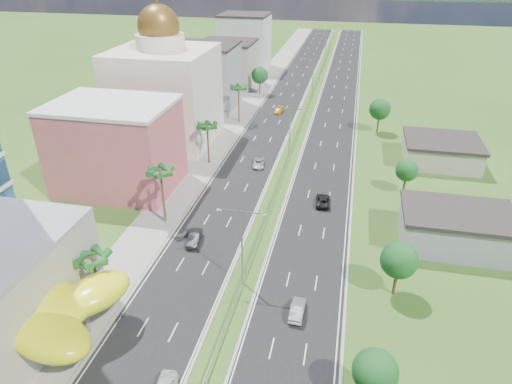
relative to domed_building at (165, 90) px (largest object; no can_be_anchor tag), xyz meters
The scene contains 32 objects.
ground 62.75m from the domed_building, 63.02° to the right, with size 500.00×500.00×0.00m, color #2D5119.
road_left 42.12m from the domed_building, 59.64° to the left, with size 11.00×260.00×0.04m, color black.
road_right 51.12m from the domed_building, 44.59° to the left, with size 11.00×260.00×0.04m, color black.
sidewalk_left 38.39m from the domed_building, 72.55° to the left, with size 7.00×260.00×0.12m, color gray.
median_guardrail 34.47m from the domed_building, 31.25° to the left, with size 0.10×216.06×0.76m.
streetlight_median_b 53.20m from the domed_building, 58.11° to the right, with size 6.04×0.25×11.00m.
streetlight_median_c 28.81m from the domed_building, 10.12° to the right, with size 6.04×0.25×11.00m.
streetlight_median_d 49.04m from the domed_building, 55.01° to the left, with size 6.04×0.25×11.00m.
streetlight_median_e 89.61m from the domed_building, 71.77° to the left, with size 6.04×0.25×11.00m.
lime_canopy 59.88m from the domed_building, 82.28° to the right, with size 18.00×15.00×7.40m.
pink_shophouse 23.32m from the domed_building, 90.00° to the right, with size 20.00×15.00×15.00m, color #CD545F.
domed_building is the anchor object (origin of this frame).
midrise_grey 25.24m from the domed_building, 87.71° to the left, with size 16.00×15.00×16.00m, color gray.
midrise_beige 47.26m from the domed_building, 88.78° to the left, with size 16.00×15.00×13.00m, color #A49C87.
midrise_white 70.05m from the domed_building, 89.18° to the left, with size 16.00×15.00×18.00m, color silver.
shed_near 64.14m from the domed_building, 28.18° to the right, with size 15.00×10.00×5.00m, color gray.
shed_far 58.72m from the domed_building, ahead, with size 14.00×12.00×4.40m, color #A49C87.
palm_tree_b 54.62m from the domed_building, 76.73° to the right, with size 3.60×3.60×8.10m.
palm_tree_c 35.40m from the domed_building, 69.25° to the right, with size 3.60×3.60×9.60m.
palm_tree_d 16.46m from the domed_building, 38.66° to the right, with size 3.60×3.60×8.60m.
palm_tree_e 19.76m from the domed_building, 50.19° to the left, with size 3.60×3.60×9.40m.
leafy_tree_lfar 42.30m from the domed_building, 72.65° to the left, with size 4.90×4.90×8.05m.
leafy_tree_ra 74.69m from the domed_building, 53.75° to the right, with size 4.20×4.20×6.90m.
leafy_tree_rb 64.00m from the domed_building, 42.46° to the right, with size 4.55×4.55×7.47m.
leafy_tree_rc 52.67m from the domed_building, 16.70° to the right, with size 3.85×3.85×6.33m.
leafy_tree_rd 48.73m from the domed_building, 18.06° to the left, with size 4.90×4.90×8.05m.
car_dark_left 43.35m from the domed_building, 63.32° to the right, with size 1.65×4.73×1.56m, color black.
car_silver_mid_left 26.76m from the domed_building, 22.84° to the right, with size 2.11×4.57×1.27m, color #A2A4A9.
car_yellow_far_left 33.66m from the domed_building, 48.91° to the left, with size 1.80×4.44×1.29m, color gold.
car_silver_right 61.69m from the domed_building, 54.05° to the right, with size 1.55×4.43×1.46m, color #9A9CA1.
car_dark_far_right 43.89m from the domed_building, 31.25° to the right, with size 2.32×5.02×1.40m, color black.
motorcycle 57.74m from the domed_building, 73.93° to the right, with size 0.52×1.74×1.11m, color black.
Camera 1 is at (11.52, -35.07, 38.47)m, focal length 32.00 mm.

